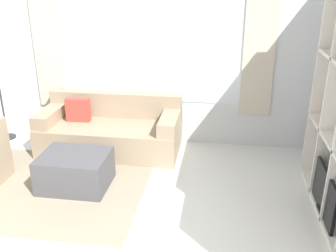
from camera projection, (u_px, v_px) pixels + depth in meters
wall_back at (150, 53)px, 5.42m from camera, size 6.18×0.11×2.70m
area_rug at (42, 187)px, 4.55m from camera, size 2.52×1.87×0.01m
couch_main at (111, 131)px, 5.44m from camera, size 1.99×0.88×0.79m
ottoman at (75, 171)px, 4.49m from camera, size 0.80×0.64×0.43m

